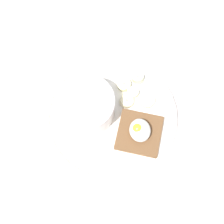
# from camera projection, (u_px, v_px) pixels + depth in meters

# --- Properties ---
(ground_plane) EXTENTS (1.20, 1.20, 0.02)m
(ground_plane) POSITION_uv_depth(u_px,v_px,m) (112.00, 118.00, 0.71)
(ground_plane) COLOR beige
(ground_plane) RESTS_ON ground
(plate) EXTENTS (0.29, 0.29, 0.02)m
(plate) POSITION_uv_depth(u_px,v_px,m) (112.00, 115.00, 0.69)
(plate) COLOR white
(plate) RESTS_ON ground_plane
(oatmeal_bowl) EXTENTS (0.12, 0.12, 0.07)m
(oatmeal_bowl) POSITION_uv_depth(u_px,v_px,m) (86.00, 106.00, 0.66)
(oatmeal_bowl) COLOR white
(oatmeal_bowl) RESTS_ON plate
(toast_slice) EXTENTS (0.12, 0.12, 0.01)m
(toast_slice) POSITION_uv_depth(u_px,v_px,m) (139.00, 133.00, 0.67)
(toast_slice) COLOR brown
(toast_slice) RESTS_ON plate
(poached_egg) EXTENTS (0.05, 0.04, 0.03)m
(poached_egg) POSITION_uv_depth(u_px,v_px,m) (140.00, 130.00, 0.65)
(poached_egg) COLOR white
(poached_egg) RESTS_ON toast_slice
(banana_slice_front) EXTENTS (0.04, 0.04, 0.02)m
(banana_slice_front) POSITION_uv_depth(u_px,v_px,m) (138.00, 78.00, 0.72)
(banana_slice_front) COLOR beige
(banana_slice_front) RESTS_ON plate
(banana_slice_left) EXTENTS (0.04, 0.04, 0.02)m
(banana_slice_left) POSITION_uv_depth(u_px,v_px,m) (124.00, 85.00, 0.71)
(banana_slice_left) COLOR beige
(banana_slice_left) RESTS_ON plate
(banana_slice_back) EXTENTS (0.05, 0.05, 0.01)m
(banana_slice_back) POSITION_uv_depth(u_px,v_px,m) (147.00, 101.00, 0.70)
(banana_slice_back) COLOR #FCEFC4
(banana_slice_back) RESTS_ON plate
(banana_slice_right) EXTENTS (0.03, 0.03, 0.01)m
(banana_slice_right) POSITION_uv_depth(u_px,v_px,m) (133.00, 93.00, 0.70)
(banana_slice_right) COLOR #EFECC3
(banana_slice_right) RESTS_ON plate
(banana_slice_inner) EXTENTS (0.04, 0.04, 0.02)m
(banana_slice_inner) POSITION_uv_depth(u_px,v_px,m) (127.00, 101.00, 0.70)
(banana_slice_inner) COLOR beige
(banana_slice_inner) RESTS_ON plate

